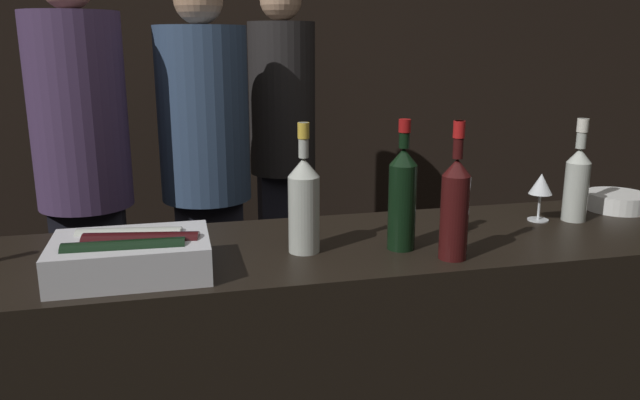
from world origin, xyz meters
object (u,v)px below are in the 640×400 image
(bowl_white, at_px, (617,201))
(person_in_hoodie, at_px, (206,162))
(candle_votive, at_px, (455,221))
(red_wine_bottle_tall, at_px, (455,205))
(ice_bin_with_bottles, at_px, (132,254))
(white_wine_bottle, at_px, (577,180))
(red_wine_bottle_burgundy, at_px, (402,195))
(person_blond_tee, at_px, (84,165))
(wine_glass, at_px, (541,186))
(rose_wine_bottle, at_px, (304,202))
(person_grey_polo, at_px, (283,139))

(bowl_white, bearing_deg, person_in_hoodie, 140.75)
(person_in_hoodie, bearing_deg, candle_votive, 88.93)
(bowl_white, distance_m, red_wine_bottle_tall, 0.82)
(ice_bin_with_bottles, relative_size, white_wine_bottle, 1.15)
(red_wine_bottle_burgundy, xyz_separation_m, person_in_hoodie, (-0.45, 1.28, -0.13))
(bowl_white, distance_m, person_blond_tee, 2.03)
(wine_glass, distance_m, red_wine_bottle_tall, 0.49)
(red_wine_bottle_burgundy, relative_size, rose_wine_bottle, 1.02)
(white_wine_bottle, bearing_deg, red_wine_bottle_tall, -155.39)
(white_wine_bottle, bearing_deg, candle_votive, -179.49)
(red_wine_bottle_burgundy, distance_m, white_wine_bottle, 0.64)
(rose_wine_bottle, height_order, red_wine_bottle_tall, red_wine_bottle_tall)
(candle_votive, bearing_deg, red_wine_bottle_burgundy, -149.27)
(person_grey_polo, bearing_deg, red_wine_bottle_burgundy, -24.38)
(red_wine_bottle_burgundy, height_order, red_wine_bottle_tall, red_wine_bottle_tall)
(candle_votive, bearing_deg, person_blond_tee, 139.00)
(candle_votive, bearing_deg, person_grey_polo, 99.12)
(bowl_white, bearing_deg, candle_votive, -172.40)
(wine_glass, xyz_separation_m, white_wine_bottle, (0.11, -0.02, 0.02))
(wine_glass, distance_m, rose_wine_bottle, 0.79)
(rose_wine_bottle, relative_size, person_grey_polo, 0.19)
(wine_glass, bearing_deg, candle_votive, -174.84)
(red_wine_bottle_burgundy, relative_size, person_in_hoodie, 0.20)
(person_grey_polo, bearing_deg, ice_bin_with_bottles, -46.63)
(bowl_white, height_order, person_blond_tee, person_blond_tee)
(ice_bin_with_bottles, height_order, bowl_white, ice_bin_with_bottles)
(bowl_white, height_order, red_wine_bottle_tall, red_wine_bottle_tall)
(ice_bin_with_bottles, xyz_separation_m, rose_wine_bottle, (0.44, 0.07, 0.09))
(bowl_white, height_order, rose_wine_bottle, rose_wine_bottle)
(wine_glass, distance_m, person_in_hoodie, 1.49)
(candle_votive, bearing_deg, wine_glass, 5.16)
(person_in_hoodie, relative_size, person_blond_tee, 0.97)
(ice_bin_with_bottles, bearing_deg, person_grey_polo, 68.70)
(bowl_white, distance_m, rose_wine_bottle, 1.13)
(person_blond_tee, relative_size, person_grey_polo, 1.01)
(candle_votive, distance_m, white_wine_bottle, 0.42)
(wine_glass, bearing_deg, person_in_hoodie, 130.95)
(white_wine_bottle, xyz_separation_m, person_in_hoodie, (-1.08, 1.14, -0.11))
(bowl_white, height_order, white_wine_bottle, white_wine_bottle)
(ice_bin_with_bottles, distance_m, red_wine_bottle_burgundy, 0.71)
(red_wine_bottle_tall, bearing_deg, rose_wine_bottle, 158.65)
(red_wine_bottle_tall, distance_m, person_blond_tee, 1.65)
(bowl_white, relative_size, wine_glass, 1.33)
(wine_glass, height_order, red_wine_bottle_burgundy, red_wine_bottle_burgundy)
(wine_glass, height_order, candle_votive, wine_glass)
(person_in_hoodie, distance_m, person_blond_tee, 0.52)
(bowl_white, relative_size, rose_wine_bottle, 0.58)
(white_wine_bottle, relative_size, rose_wine_bottle, 0.92)
(ice_bin_with_bottles, relative_size, candle_votive, 4.74)
(wine_glass, height_order, person_blond_tee, person_blond_tee)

